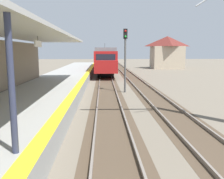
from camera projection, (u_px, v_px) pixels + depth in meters
name	position (u px, v px, depth m)	size (l,w,h in m)	color
station_platform	(44.00, 95.00, 16.70)	(5.00, 80.00, 0.91)	#999993
track_pair_nearest_platform	(107.00, 91.00, 20.87)	(2.34, 120.00, 0.16)	#4C3D2D
track_pair_middle	(147.00, 91.00, 21.00)	(2.34, 120.00, 0.16)	#4C3D2D
approaching_train	(105.00, 59.00, 37.88)	(2.93, 19.60, 4.76)	maroon
rail_signal_post	(125.00, 54.00, 19.92)	(0.32, 0.34, 5.20)	#4C4C4C
distant_trackside_house	(167.00, 52.00, 48.80)	(6.60, 5.28, 6.40)	tan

